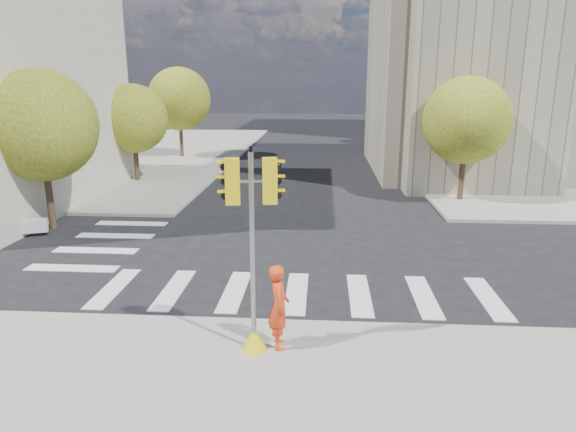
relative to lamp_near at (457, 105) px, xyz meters
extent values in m
plane|color=black|center=(-8.00, -14.00, -4.58)|extent=(160.00, 160.00, 0.00)
cube|color=gray|center=(12.00, 12.00, -4.50)|extent=(28.00, 40.00, 0.15)
cube|color=gray|center=(-28.00, 12.00, -4.50)|extent=(28.00, 40.00, 0.15)
cube|color=#9E957D|center=(1.00, 1.00, 2.42)|extent=(8.00, 8.00, 14.00)
cylinder|color=#382616|center=(-18.50, -10.00, -3.35)|extent=(0.28, 0.28, 2.45)
sphere|color=#405B1A|center=(-18.50, -10.00, -0.37)|extent=(4.40, 4.40, 4.40)
cylinder|color=#382616|center=(-18.50, 0.00, -3.49)|extent=(0.28, 0.28, 2.17)
sphere|color=#405B1A|center=(-18.50, 0.00, -0.81)|extent=(4.00, 4.00, 4.00)
cylinder|color=#382616|center=(-18.50, 10.00, -3.27)|extent=(0.28, 0.28, 2.62)
sphere|color=#405B1A|center=(-18.50, 10.00, -0.03)|extent=(4.80, 4.80, 4.80)
cylinder|color=#382616|center=(-0.50, -4.00, -3.39)|extent=(0.28, 0.28, 2.38)
sphere|color=#405B1A|center=(-0.50, -4.00, -0.52)|extent=(4.20, 4.20, 4.20)
cylinder|color=#382616|center=(-0.50, 8.00, -3.32)|extent=(0.28, 0.28, 2.52)
sphere|color=#405B1A|center=(-0.50, 8.00, -0.22)|extent=(4.60, 4.60, 4.60)
cylinder|color=#382616|center=(-0.50, 20.00, -3.44)|extent=(0.28, 0.28, 2.27)
sphere|color=#405B1A|center=(-0.50, 20.00, -0.70)|extent=(4.00, 4.00, 4.00)
cylinder|color=black|center=(0.00, 0.00, -0.43)|extent=(0.12, 0.12, 8.00)
cube|color=black|center=(0.00, 0.00, 3.57)|extent=(0.35, 0.18, 0.22)
cylinder|color=black|center=(0.00, 14.00, -0.43)|extent=(0.12, 0.12, 8.00)
cube|color=black|center=(0.00, 14.00, 3.57)|extent=(0.35, 0.18, 0.22)
cone|color=yellow|center=(-8.86, -19.49, -4.18)|extent=(0.56, 0.56, 0.50)
cylinder|color=gray|center=(-8.86, -19.49, -2.24)|extent=(0.11, 0.11, 4.39)
cylinder|color=black|center=(-8.86, -19.49, 0.01)|extent=(0.07, 0.07, 0.12)
cylinder|color=gray|center=(-8.86, -19.49, -0.64)|extent=(0.90, 0.19, 0.06)
cube|color=yellow|center=(-9.24, -19.55, -0.64)|extent=(0.33, 0.26, 0.95)
cube|color=yellow|center=(-8.49, -19.44, -0.64)|extent=(0.33, 0.26, 0.95)
imported|color=red|center=(-8.32, -19.33, -3.46)|extent=(0.60, 0.79, 1.93)
camera|label=1|loc=(-7.42, -29.68, 1.34)|focal=32.00mm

